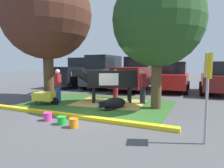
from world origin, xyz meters
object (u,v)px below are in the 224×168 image
(sedan_silver, at_px, (217,78))
(bucket_pink, at_px, (48,116))
(calf_lying, at_px, (113,104))
(pickup_truck_black, at_px, (77,73))
(cow_holstein, at_px, (109,79))
(shade_tree_left, at_px, (47,15))
(shade_tree_right, at_px, (158,21))
(parking_sign, at_px, (208,81))
(sedan_red, at_px, (174,77))
(person_handler, at_px, (58,85))
(bucket_orange, at_px, (74,123))
(wheelbarrow, at_px, (45,97))
(bucket_green, at_px, (62,120))
(suv_dark_grey, at_px, (104,72))
(person_visitor_far, at_px, (143,86))
(person_visitor_near, at_px, (115,83))
(pickup_truck_maroon, at_px, (136,74))

(sedan_silver, bearing_deg, bucket_pink, -121.35)
(calf_lying, height_order, pickup_truck_black, pickup_truck_black)
(cow_holstein, relative_size, sedan_silver, 0.66)
(shade_tree_left, relative_size, shade_tree_right, 1.20)
(parking_sign, bearing_deg, sedan_silver, 84.90)
(shade_tree_right, distance_m, sedan_red, 6.47)
(cow_holstein, height_order, person_handler, person_handler)
(cow_holstein, bearing_deg, bucket_orange, -80.50)
(wheelbarrow, xyz_separation_m, bucket_green, (2.59, -2.05, -0.25))
(parking_sign, height_order, suv_dark_grey, suv_dark_grey)
(calf_lying, bearing_deg, sedan_silver, 57.63)
(bucket_green, bearing_deg, person_visitor_far, 70.42)
(parking_sign, xyz_separation_m, bucket_green, (-4.01, -0.16, -1.35))
(person_visitor_near, height_order, sedan_red, sedan_red)
(pickup_truck_black, bearing_deg, shade_tree_right, -36.52)
(person_visitor_near, bearing_deg, cow_holstein, -82.54)
(shade_tree_left, distance_m, calf_lying, 5.56)
(parking_sign, bearing_deg, bucket_pink, -179.74)
(cow_holstein, height_order, sedan_red, sedan_red)
(bucket_pink, bearing_deg, wheelbarrow, 135.05)
(cow_holstein, xyz_separation_m, sedan_silver, (4.94, 5.43, -0.16))
(shade_tree_left, height_order, person_handler, shade_tree_left)
(sedan_red, xyz_separation_m, sedan_silver, (2.67, -0.15, 0.00))
(shade_tree_left, bearing_deg, parking_sign, -21.46)
(bucket_orange, bearing_deg, person_handler, 135.96)
(suv_dark_grey, bearing_deg, person_visitor_far, -47.70)
(pickup_truck_black, bearing_deg, person_handler, -62.70)
(shade_tree_right, distance_m, bucket_orange, 5.17)
(cow_holstein, xyz_separation_m, person_handler, (-2.22, -1.08, -0.27))
(person_handler, height_order, bucket_green, person_handler)
(person_visitor_far, height_order, parking_sign, parking_sign)
(sedan_red, height_order, sedan_silver, same)
(shade_tree_right, bearing_deg, parking_sign, -60.57)
(calf_lying, relative_size, sedan_red, 0.28)
(person_visitor_near, distance_m, sedan_silver, 6.70)
(pickup_truck_black, xyz_separation_m, sedan_red, (7.89, 0.05, -0.13))
(shade_tree_right, relative_size, wheelbarrow, 3.37)
(bucket_green, bearing_deg, parking_sign, 2.31)
(person_handler, xyz_separation_m, bucket_green, (2.34, -2.66, -0.74))
(shade_tree_left, distance_m, pickup_truck_maroon, 7.34)
(person_handler, bearing_deg, person_visitor_near, 45.61)
(pickup_truck_black, xyz_separation_m, pickup_truck_maroon, (5.24, -0.21, 0.00))
(calf_lying, xyz_separation_m, person_visitor_near, (-0.88, 2.24, 0.61))
(shade_tree_right, height_order, bucket_orange, shade_tree_right)
(parking_sign, height_order, bucket_green, parking_sign)
(person_handler, bearing_deg, person_visitor_far, 20.10)
(sedan_silver, bearing_deg, cow_holstein, -132.31)
(pickup_truck_maroon, bearing_deg, person_handler, -106.00)
(sedan_red, bearing_deg, sedan_silver, -3.11)
(person_visitor_near, xyz_separation_m, bucket_pink, (-0.42, -4.65, -0.70))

